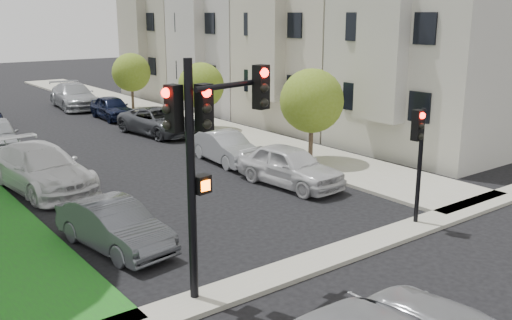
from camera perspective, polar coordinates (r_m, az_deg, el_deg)
ground at (r=13.55m, az=13.24°, el=-12.48°), size 140.00×140.00×0.00m
sidewalk_right at (r=35.96m, az=-9.86°, el=4.64°), size 3.50×44.00×0.12m
sidewalk_cross at (r=14.72m, az=7.19°, el=-9.67°), size 60.00×1.00×0.12m
house_d at (r=43.91m, az=-7.52°, el=15.47°), size 7.70×7.55×15.97m
small_tree_a at (r=23.34m, az=5.60°, el=5.90°), size 2.62×2.62×3.93m
small_tree_b at (r=30.08m, az=-5.51°, el=7.41°), size 2.41×2.41×3.61m
small_tree_c at (r=37.39m, az=-12.37°, el=8.55°), size 2.43×2.43×3.65m
traffic_signal_main at (r=11.77m, az=-4.99°, el=2.36°), size 2.55×0.70×5.21m
traffic_signal_secondary at (r=16.75m, az=15.95°, el=1.40°), size 0.44×0.36×3.48m
car_parked_0 at (r=20.52m, az=3.38°, el=-0.58°), size 2.13×4.47×1.47m
car_parked_1 at (r=23.76m, az=-3.05°, el=1.27°), size 1.62×3.97×1.28m
car_parked_2 at (r=29.72m, az=-9.67°, el=3.83°), size 2.93×5.19×1.37m
car_parked_3 at (r=34.72m, az=-14.18°, el=5.09°), size 1.73×4.01×1.35m
car_parked_4 at (r=39.48m, az=-17.73°, el=6.12°), size 2.83×5.76×1.61m
car_parked_5 at (r=15.54m, az=-13.98°, el=-6.37°), size 1.95×4.06×1.28m
car_parked_6 at (r=21.36m, az=-20.72°, el=-0.76°), size 2.80×5.67×1.58m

